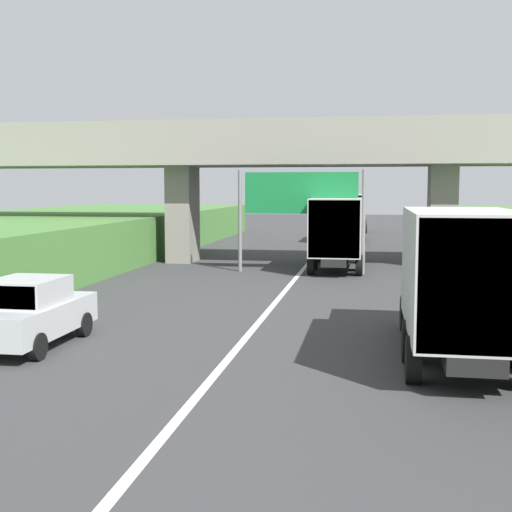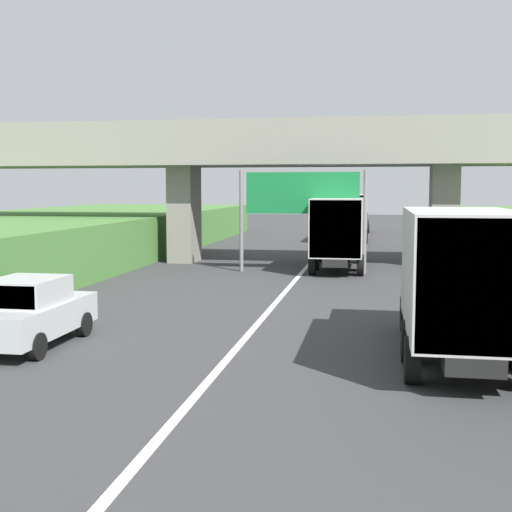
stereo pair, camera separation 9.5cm
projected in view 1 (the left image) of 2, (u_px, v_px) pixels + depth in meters
name	position (u px, v px, depth m)	size (l,w,h in m)	color
lane_centre_stripe	(292.00, 283.00, 27.93)	(0.20, 96.57, 0.01)	white
overpass_bridge	(309.00, 159.00, 34.32)	(40.00, 4.80, 7.22)	gray
overhead_highway_sign	(301.00, 199.00, 30.94)	(5.88, 0.18, 4.72)	slate
truck_orange	(349.00, 215.00, 49.14)	(2.44, 7.30, 3.44)	black
truck_blue	(338.00, 229.00, 32.36)	(2.44, 7.30, 3.44)	black
truck_white	(457.00, 275.00, 15.49)	(2.44, 7.30, 3.44)	black
car_black	(356.00, 222.00, 59.41)	(1.86, 4.10, 1.72)	black
car_silver	(30.00, 312.00, 16.65)	(1.86, 4.10, 1.72)	#B2B5B7
construction_barrel_3	(492.00, 313.00, 18.75)	(0.57, 0.57, 0.90)	orange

